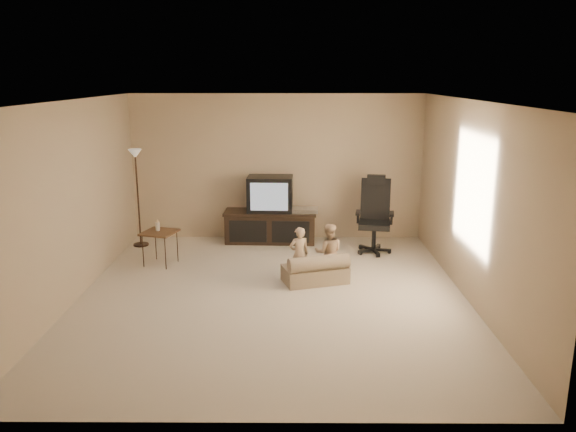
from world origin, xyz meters
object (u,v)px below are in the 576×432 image
at_px(child_sofa, 316,271).
at_px(toddler_left, 299,254).
at_px(office_chair, 374,225).
at_px(side_table, 159,232).
at_px(toddler_right, 329,252).
at_px(tv_stand, 271,215).
at_px(floor_lamp, 137,176).

height_order(child_sofa, toddler_left, toddler_left).
bearing_deg(toddler_left, child_sofa, 145.97).
distance_m(office_chair, side_table, 3.40).
relative_size(child_sofa, toddler_right, 1.19).
bearing_deg(office_chair, toddler_right, -112.47).
bearing_deg(side_table, office_chair, 11.33).
xyz_separation_m(tv_stand, floor_lamp, (-2.19, -0.26, 0.72)).
bearing_deg(toddler_right, side_table, -13.68).
height_order(child_sofa, toddler_right, toddler_right).
distance_m(child_sofa, toddler_left, 0.33).
bearing_deg(toddler_left, tv_stand, -94.30).
distance_m(tv_stand, toddler_right, 2.08).
relative_size(tv_stand, office_chair, 1.30).
bearing_deg(tv_stand, office_chair, -16.33).
bearing_deg(office_chair, side_table, -159.23).
height_order(office_chair, child_sofa, office_chair).
xyz_separation_m(office_chair, side_table, (-3.33, -0.67, 0.06)).
height_order(tv_stand, floor_lamp, floor_lamp).
xyz_separation_m(side_table, toddler_left, (2.09, -0.71, -0.11)).
xyz_separation_m(toddler_left, toddler_right, (0.41, 0.05, 0.02)).
distance_m(side_table, toddler_left, 2.21).
bearing_deg(tv_stand, child_sofa, -68.88).
xyz_separation_m(side_table, child_sofa, (2.33, -0.78, -0.33)).
relative_size(side_table, toddler_left, 0.90).
height_order(side_table, child_sofa, side_table).
bearing_deg(tv_stand, floor_lamp, -171.21).
relative_size(side_table, toddler_right, 0.86).
bearing_deg(side_table, floor_lamp, 119.98).
distance_m(tv_stand, side_table, 2.04).
distance_m(tv_stand, office_chair, 1.79).
relative_size(child_sofa, toddler_left, 1.24).
height_order(tv_stand, office_chair, office_chair).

